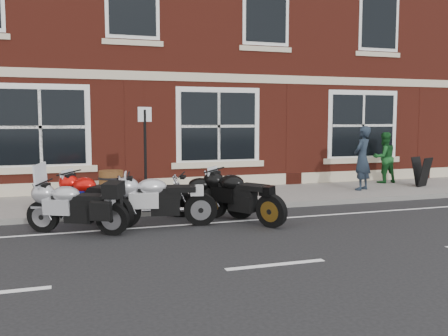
{
  "coord_description": "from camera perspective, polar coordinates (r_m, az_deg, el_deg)",
  "views": [
    {
      "loc": [
        -3.05,
        -9.71,
        2.19
      ],
      "look_at": [
        0.7,
        1.6,
        1.01
      ],
      "focal_mm": 40.0,
      "sensor_mm": 36.0,
      "label": 1
    }
  ],
  "objects": [
    {
      "name": "kerb",
      "position": [
        11.73,
        -3.0,
        -4.82
      ],
      "size": [
        30.0,
        0.16,
        0.12
      ],
      "primitive_type": "cube",
      "color": "slate",
      "rests_on": "ground"
    },
    {
      "name": "moto_sport_red",
      "position": [
        10.74,
        -14.7,
        -3.24
      ],
      "size": [
        1.43,
        1.83,
        0.98
      ],
      "rotation": [
        0.0,
        0.0,
        0.65
      ],
      "color": "black",
      "rests_on": "ground"
    },
    {
      "name": "moto_touring_silver",
      "position": [
        9.97,
        -16.7,
        -4.07
      ],
      "size": [
        1.86,
        1.11,
        1.35
      ],
      "rotation": [
        0.0,
        0.0,
        1.07
      ],
      "color": "black",
      "rests_on": "ground"
    },
    {
      "name": "pub_building",
      "position": [
        20.79,
        -10.02,
        16.12
      ],
      "size": [
        24.0,
        12.0,
        12.0
      ],
      "primitive_type": "cube",
      "color": "#601F14",
      "rests_on": "ground"
    },
    {
      "name": "moto_sport_silver",
      "position": [
        10.25,
        -7.29,
        -3.48
      ],
      "size": [
        2.21,
        0.57,
        1.0
      ],
      "rotation": [
        0.0,
        0.0,
        1.38
      ],
      "color": "black",
      "rests_on": "ground"
    },
    {
      "name": "ground",
      "position": [
        10.41,
        -0.91,
        -6.51
      ],
      "size": [
        80.0,
        80.0,
        0.0
      ],
      "primitive_type": "plane",
      "color": "black",
      "rests_on": "ground"
    },
    {
      "name": "moto_sport_black",
      "position": [
        10.59,
        1.88,
        -3.09
      ],
      "size": [
        1.29,
        2.0,
        1.01
      ],
      "rotation": [
        0.0,
        0.0,
        0.54
      ],
      "color": "black",
      "rests_on": "ground"
    },
    {
      "name": "sidewalk",
      "position": [
        13.24,
        -4.82,
        -3.63
      ],
      "size": [
        30.0,
        3.0,
        0.12
      ],
      "primitive_type": "cube",
      "color": "slate",
      "rests_on": "ground"
    },
    {
      "name": "pedestrian_left",
      "position": [
        15.03,
        15.51,
        1.09
      ],
      "size": [
        0.81,
        0.74,
        1.86
      ],
      "primitive_type": "imported",
      "rotation": [
        0.0,
        0.0,
        3.71
      ],
      "color": "#1C2632",
      "rests_on": "sidewalk"
    },
    {
      "name": "parking_sign",
      "position": [
        11.43,
        -8.99,
        1.96
      ],
      "size": [
        0.32,
        0.11,
        2.34
      ],
      "rotation": [
        0.0,
        0.0,
        0.28
      ],
      "color": "black",
      "rests_on": "sidewalk"
    },
    {
      "name": "barrel_planter",
      "position": [
        13.3,
        -12.76,
        -1.86
      ],
      "size": [
        0.66,
        0.66,
        0.73
      ],
      "color": "#543116",
      "rests_on": "sidewalk"
    },
    {
      "name": "moto_naked_black",
      "position": [
        11.08,
        -1.88,
        -3.04
      ],
      "size": [
        1.85,
        1.01,
        0.9
      ],
      "rotation": [
        0.0,
        0.0,
        1.11
      ],
      "color": "black",
      "rests_on": "ground"
    },
    {
      "name": "pedestrian_right",
      "position": [
        16.92,
        17.83,
        1.14
      ],
      "size": [
        0.8,
        0.63,
        1.64
      ],
      "primitive_type": "imported",
      "rotation": [
        0.0,
        0.0,
        3.14
      ],
      "color": "#164D1F",
      "rests_on": "sidewalk"
    },
    {
      "name": "a_board_sign",
      "position": [
        16.47,
        21.65,
        -0.39
      ],
      "size": [
        0.64,
        0.55,
        0.9
      ],
      "primitive_type": null,
      "rotation": [
        0.0,
        0.0,
        0.42
      ],
      "color": "black",
      "rests_on": "sidewalk"
    }
  ]
}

